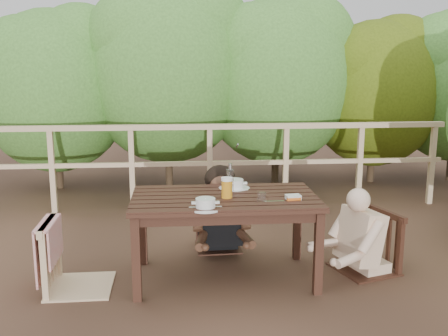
{
  "coord_description": "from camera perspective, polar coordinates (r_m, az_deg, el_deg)",
  "views": [
    {
      "loc": [
        -0.34,
        -3.93,
        1.73
      ],
      "look_at": [
        0.0,
        0.05,
        0.9
      ],
      "focal_mm": 41.59,
      "sensor_mm": 36.0,
      "label": 1
    }
  ],
  "objects": [
    {
      "name": "diner_right",
      "position": [
        4.42,
        15.85,
        -3.62
      ],
      "size": [
        0.71,
        0.64,
        1.18
      ],
      "primitive_type": null,
      "rotation": [
        0.0,
        0.0,
        1.89
      ],
      "color": "beige",
      "rests_on": "ground"
    },
    {
      "name": "hedge_row",
      "position": [
        7.17,
        1.06,
        13.13
      ],
      "size": [
        6.6,
        1.6,
        3.8
      ],
      "primitive_type": null,
      "color": "#41732B",
      "rests_on": "ground"
    },
    {
      "name": "ground",
      "position": [
        4.31,
        0.06,
        -11.94
      ],
      "size": [
        60.0,
        60.0,
        0.0
      ],
      "primitive_type": "plane",
      "color": "brown",
      "rests_on": "ground"
    },
    {
      "name": "woman",
      "position": [
        4.78,
        -0.67,
        -1.65
      ],
      "size": [
        0.53,
        0.64,
        1.25
      ],
      "primitive_type": null,
      "rotation": [
        0.0,
        0.0,
        3.19
      ],
      "color": "black",
      "rests_on": "ground"
    },
    {
      "name": "chair_far",
      "position": [
        4.81,
        -0.65,
        -4.16
      ],
      "size": [
        0.43,
        0.43,
        0.82
      ],
      "primitive_type": "cube",
      "rotation": [
        0.0,
        0.0,
        0.05
      ],
      "color": "black",
      "rests_on": "ground"
    },
    {
      "name": "beer_glass",
      "position": [
        4.01,
        0.32,
        -2.27
      ],
      "size": [
        0.09,
        0.09,
        0.17
      ],
      "primitive_type": "cylinder",
      "color": "orange",
      "rests_on": "table"
    },
    {
      "name": "chair_right",
      "position": [
        4.45,
        15.4,
        -5.16
      ],
      "size": [
        0.59,
        0.59,
        0.94
      ],
      "primitive_type": "cube",
      "rotation": [
        0.0,
        0.0,
        -1.25
      ],
      "color": "black",
      "rests_on": "ground"
    },
    {
      "name": "chair_left",
      "position": [
        4.11,
        -15.83,
        -6.02
      ],
      "size": [
        0.51,
        0.51,
        1.02
      ],
      "primitive_type": "cube",
      "rotation": [
        0.0,
        0.0,
        1.58
      ],
      "color": "tan",
      "rests_on": "ground"
    },
    {
      "name": "butter_tub",
      "position": [
        4.01,
        7.6,
        -3.29
      ],
      "size": [
        0.12,
        0.09,
        0.05
      ],
      "primitive_type": "cube",
      "rotation": [
        0.0,
        0.0,
        0.13
      ],
      "color": "white",
      "rests_on": "table"
    },
    {
      "name": "tumbler",
      "position": [
        3.95,
        4.18,
        -3.24
      ],
      "size": [
        0.07,
        0.07,
        0.08
      ],
      "primitive_type": "cylinder",
      "color": "silver",
      "rests_on": "table"
    },
    {
      "name": "bottle",
      "position": [
        4.18,
        0.68,
        -1.16
      ],
      "size": [
        0.06,
        0.06,
        0.25
      ],
      "primitive_type": "cylinder",
      "color": "silver",
      "rests_on": "table"
    },
    {
      "name": "railing",
      "position": [
        6.06,
        -1.58,
        0.11
      ],
      "size": [
        5.6,
        0.1,
        1.01
      ],
      "primitive_type": "cube",
      "color": "tan",
      "rests_on": "ground"
    },
    {
      "name": "soup_near",
      "position": [
        3.76,
        -2.05,
        -3.95
      ],
      "size": [
        0.24,
        0.24,
        0.08
      ],
      "primitive_type": "cylinder",
      "color": "white",
      "rests_on": "table"
    },
    {
      "name": "soup_far",
      "position": [
        4.33,
        1.13,
        -1.81
      ],
      "size": [
        0.26,
        0.26,
        0.09
      ],
      "primitive_type": "cylinder",
      "color": "white",
      "rests_on": "table"
    },
    {
      "name": "table",
      "position": [
        4.18,
        0.06,
        -7.73
      ],
      "size": [
        1.45,
        0.82,
        0.67
      ],
      "primitive_type": "cube",
      "color": "black",
      "rests_on": "ground"
    }
  ]
}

